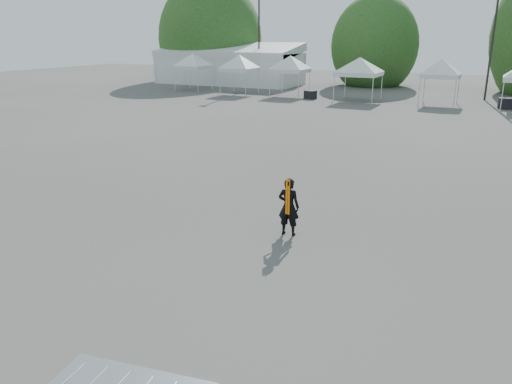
% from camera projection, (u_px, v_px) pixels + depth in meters
% --- Properties ---
extents(ground, '(120.00, 120.00, 0.00)m').
position_uv_depth(ground, '(307.00, 225.00, 13.66)').
color(ground, '#474442').
rests_on(ground, ground).
extents(marquee, '(15.00, 6.25, 4.23)m').
position_uv_depth(marquee, '(229.00, 65.00, 52.28)').
color(marquee, silver).
rests_on(marquee, ground).
extents(light_pole_west, '(0.60, 0.25, 10.30)m').
position_uv_depth(light_pole_west, '(259.00, 26.00, 48.59)').
color(light_pole_west, black).
rests_on(light_pole_west, ground).
extents(light_pole_east, '(0.60, 0.25, 9.80)m').
position_uv_depth(light_pole_east, '(494.00, 27.00, 38.10)').
color(light_pole_east, black).
rests_on(light_pole_east, ground).
extents(tree_far_w, '(4.80, 4.80, 7.30)m').
position_uv_depth(tree_far_w, '(210.00, 39.00, 55.76)').
color(tree_far_w, '#382314').
rests_on(tree_far_w, ground).
extents(tree_mid_w, '(4.16, 4.16, 6.33)m').
position_uv_depth(tree_mid_w, '(374.00, 46.00, 50.06)').
color(tree_mid_w, '#382314').
rests_on(tree_mid_w, ground).
extents(tent_a, '(3.87, 3.87, 3.88)m').
position_uv_depth(tent_a, '(193.00, 56.00, 46.26)').
color(tent_a, silver).
rests_on(tent_a, ground).
extents(tent_b, '(3.81, 3.81, 3.88)m').
position_uv_depth(tent_b, '(239.00, 58.00, 43.09)').
color(tent_b, silver).
rests_on(tent_b, ground).
extents(tent_c, '(3.94, 3.94, 3.88)m').
position_uv_depth(tent_c, '(290.00, 59.00, 41.79)').
color(tent_c, silver).
rests_on(tent_c, ground).
extents(tent_d, '(4.51, 4.51, 3.88)m').
position_uv_depth(tent_d, '(360.00, 61.00, 38.38)').
color(tent_d, silver).
rests_on(tent_d, ground).
extents(tent_e, '(3.76, 3.76, 3.88)m').
position_uv_depth(tent_e, '(442.00, 62.00, 36.37)').
color(tent_e, silver).
rests_on(tent_e, ground).
extents(man, '(0.58, 0.40, 1.53)m').
position_uv_depth(man, '(289.00, 207.00, 12.80)').
color(man, black).
rests_on(man, ground).
extents(crate_west, '(1.05, 0.95, 0.67)m').
position_uv_depth(crate_west, '(310.00, 95.00, 40.41)').
color(crate_west, black).
rests_on(crate_west, ground).
extents(crate_mid, '(1.07, 0.88, 0.76)m').
position_uv_depth(crate_mid, '(506.00, 103.00, 34.92)').
color(crate_mid, black).
rests_on(crate_mid, ground).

